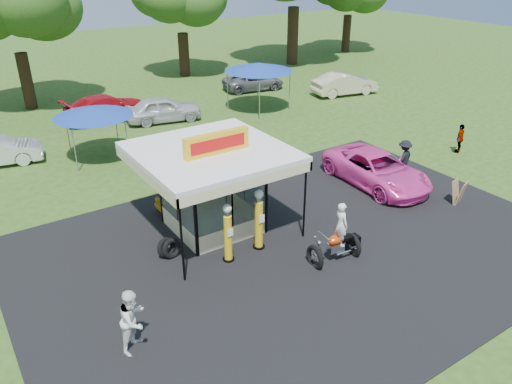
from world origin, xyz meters
TOP-DOWN VIEW (x-y plane):
  - ground at (0.00, 0.00)m, footprint 120.00×120.00m
  - asphalt_apron at (0.00, 2.00)m, footprint 20.00×14.00m
  - gas_station_kiosk at (-2.00, 4.99)m, footprint 5.40×5.40m
  - gas_pump_left at (-2.69, 2.66)m, footprint 0.42×0.42m
  - gas_pump_right at (-1.33, 2.75)m, footprint 0.45×0.45m
  - motorcycle at (0.61, 0.58)m, footprint 2.01×1.08m
  - spare_tires at (-4.37, 4.05)m, footprint 0.97×0.70m
  - a_frame_sign at (7.88, 0.87)m, footprint 0.66×0.69m
  - kiosk_car at (-2.00, 7.20)m, footprint 2.82×1.13m
  - pink_sedan at (6.37, 4.29)m, footprint 2.91×5.75m
  - spectator_west at (-7.06, 0.40)m, footprint 1.19×1.15m
  - spectator_east_a at (8.29, 4.36)m, footprint 1.28×0.92m
  - spectator_east_b at (13.15, 4.70)m, footprint 1.02×0.75m
  - bg_car_b at (-0.88, 21.08)m, footprint 5.73×2.96m
  - bg_car_c at (2.00, 18.59)m, footprint 5.04×2.83m
  - bg_car_d at (11.09, 21.92)m, footprint 5.07×2.95m
  - bg_car_e at (16.05, 16.94)m, footprint 5.23×2.67m
  - tent_west at (-3.46, 14.76)m, footprint 4.00×4.00m
  - tent_east at (8.51, 17.37)m, footprint 4.58×4.58m
  - oak_far_c at (-4.48, 26.45)m, footprint 9.07×9.07m

SIDE VIEW (x-z plane):
  - ground at x=0.00m, z-range 0.00..0.00m
  - asphalt_apron at x=0.00m, z-range 0.00..0.04m
  - spare_tires at x=-4.37m, z-range -0.01..0.78m
  - kiosk_car at x=-2.00m, z-range 0.00..0.96m
  - a_frame_sign at x=7.88m, z-range 0.01..1.10m
  - bg_car_d at x=11.09m, z-range 0.00..1.33m
  - pink_sedan at x=6.37m, z-range 0.00..1.56m
  - bg_car_b at x=-0.88m, z-range 0.00..1.59m
  - spectator_east_b at x=13.15m, z-range 0.00..1.60m
  - bg_car_c at x=2.00m, z-range 0.00..1.62m
  - bg_car_e at x=16.05m, z-range 0.00..1.64m
  - spectator_east_a at x=8.29m, z-range 0.00..1.80m
  - motorcycle at x=0.61m, z-range -0.26..2.09m
  - spectator_west at x=-7.06m, z-range 0.00..1.93m
  - gas_pump_left at x=-2.69m, z-range -0.05..2.23m
  - gas_pump_right at x=-1.33m, z-range -0.05..2.37m
  - gas_station_kiosk at x=-2.00m, z-range -0.31..3.87m
  - tent_west at x=-3.46m, z-range 1.13..3.93m
  - tent_east at x=8.51m, z-range 1.30..4.50m
  - oak_far_c at x=-4.48m, z-range 1.44..12.13m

